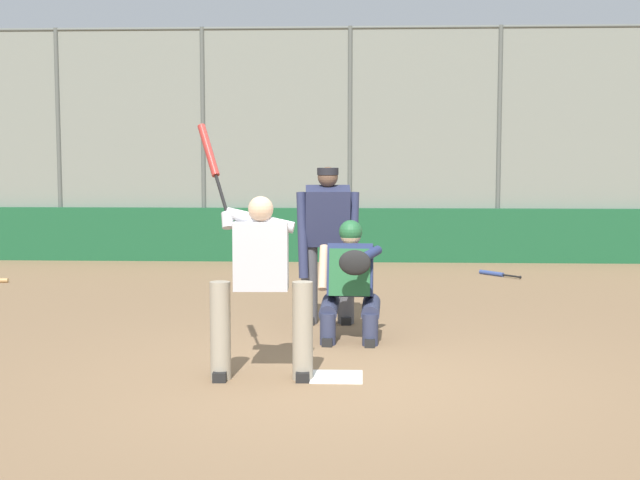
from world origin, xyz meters
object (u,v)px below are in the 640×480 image
(catcher_behind_plate, at_px, (350,279))
(umpire_home, at_px, (328,240))
(spare_bat_near_backstop, at_px, (495,274))
(batter_at_plate, at_px, (260,280))

(catcher_behind_plate, relative_size, umpire_home, 0.70)
(spare_bat_near_backstop, bearing_deg, umpire_home, 108.63)
(umpire_home, bearing_deg, spare_bat_near_backstop, -124.51)
(batter_at_plate, distance_m, catcher_behind_plate, 1.69)
(spare_bat_near_backstop, bearing_deg, catcher_behind_plate, 115.96)
(catcher_behind_plate, bearing_deg, batter_at_plate, 67.02)
(umpire_home, xyz_separation_m, spare_bat_near_backstop, (-2.40, -3.99, -0.89))
(batter_at_plate, relative_size, spare_bat_near_backstop, 3.29)
(batter_at_plate, relative_size, umpire_home, 1.23)
(batter_at_plate, relative_size, catcher_behind_plate, 1.75)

